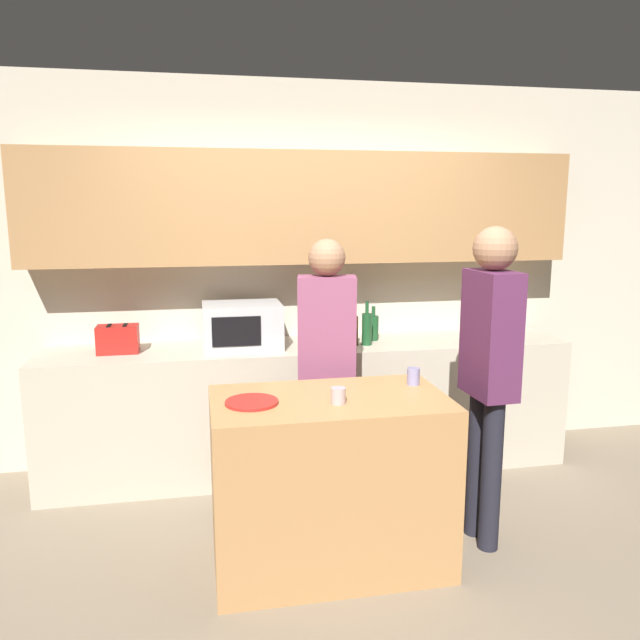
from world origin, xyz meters
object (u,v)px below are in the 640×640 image
at_px(microwave, 242,326).
at_px(cup_0, 413,376).
at_px(person_left, 327,352).
at_px(cup_1, 338,396).
at_px(bottle_0, 352,330).
at_px(potted_plant, 488,310).
at_px(person_center, 490,359).
at_px(toaster, 118,339).
at_px(bottle_2, 373,327).
at_px(plate_on_island, 252,402).
at_px(bottle_1, 367,328).

bearing_deg(microwave, cup_0, -51.59).
height_order(cup_0, person_left, person_left).
bearing_deg(cup_1, bottle_0, 72.86).
bearing_deg(bottle_0, cup_0, -84.58).
bearing_deg(bottle_0, potted_plant, 4.41).
xyz_separation_m(bottle_0, person_center, (0.48, -1.08, 0.04)).
bearing_deg(person_center, toaster, 57.86).
relative_size(bottle_0, bottle_2, 1.15).
bearing_deg(bottle_0, bottle_2, 35.44).
bearing_deg(microwave, bottle_2, 3.34).
distance_m(cup_0, person_center, 0.41).
xyz_separation_m(plate_on_island, cup_1, (0.41, -0.08, 0.03)).
distance_m(bottle_0, cup_1, 1.28).
relative_size(toaster, plate_on_island, 1.00).
height_order(potted_plant, bottle_1, potted_plant).
xyz_separation_m(potted_plant, bottle_0, (-1.03, -0.08, -0.09)).
bearing_deg(bottle_2, toaster, -178.26).
bearing_deg(bottle_0, person_left, -119.14).
bearing_deg(plate_on_island, bottle_2, 52.53).
xyz_separation_m(potted_plant, bottle_1, (-0.93, -0.09, -0.08)).
bearing_deg(plate_on_island, person_left, 51.23).
xyz_separation_m(microwave, person_center, (1.22, -1.16, -0.00)).
height_order(bottle_1, person_left, person_left).
bearing_deg(plate_on_island, bottle_1, 51.88).
bearing_deg(potted_plant, cup_0, -131.72).
relative_size(microwave, person_left, 0.31).
bearing_deg(person_center, potted_plant, -28.01).
height_order(bottle_1, plate_on_island, bottle_1).
bearing_deg(bottle_2, bottle_0, -144.56).
bearing_deg(toaster, plate_on_island, -58.07).
distance_m(plate_on_island, person_left, 0.80).
bearing_deg(plate_on_island, potted_plant, 33.76).
bearing_deg(toaster, bottle_2, 1.74).
bearing_deg(plate_on_island, cup_1, -10.78).
bearing_deg(person_left, bottle_1, -116.98).
bearing_deg(person_left, plate_on_island, 61.53).
xyz_separation_m(plate_on_island, person_left, (0.50, 0.62, 0.08)).
bearing_deg(potted_plant, cup_1, -137.39).
distance_m(bottle_2, person_left, 0.80).
distance_m(potted_plant, person_center, 1.29).
height_order(person_left, person_center, person_center).
relative_size(bottle_2, cup_0, 2.68).
xyz_separation_m(toaster, person_center, (2.02, -1.16, 0.06)).
relative_size(bottle_0, cup_0, 3.08).
relative_size(toaster, cup_1, 3.28).
distance_m(bottle_2, cup_0, 1.11).
bearing_deg(person_center, bottle_0, 21.48).
relative_size(potted_plant, bottle_1, 1.30).
distance_m(bottle_1, bottle_2, 0.17).
bearing_deg(person_center, plate_on_island, 90.32).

